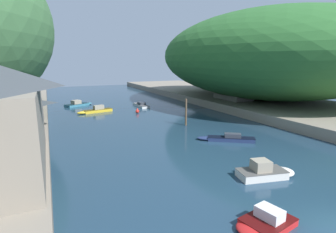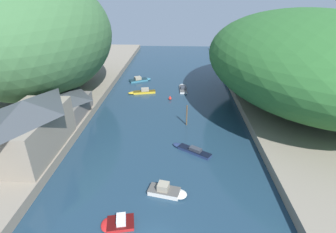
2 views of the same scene
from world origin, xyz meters
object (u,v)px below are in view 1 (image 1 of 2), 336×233
(boat_near_quay, at_px, (140,105))
(channel_buoy_near, at_px, (137,111))
(person_on_quay, at_px, (22,172))
(boat_white_cruiser, at_px, (265,223))
(boat_moored_right, at_px, (79,104))
(right_bank_cottage, at_px, (233,87))
(boat_yellow_tender, at_px, (267,172))
(boat_red_skiff, at_px, (95,110))
(boathouse_shed, at_px, (8,113))
(boat_cabin_cruiser, at_px, (225,138))

(boat_near_quay, xyz_separation_m, channel_buoy_near, (-2.80, -6.80, 0.07))
(person_on_quay, bearing_deg, boat_white_cruiser, -129.93)
(boat_moored_right, bearing_deg, right_bank_cottage, 35.82)
(boat_moored_right, bearing_deg, boat_near_quay, 34.02)
(right_bank_cottage, bearing_deg, channel_buoy_near, 177.21)
(boat_near_quay, xyz_separation_m, person_on_quay, (-18.31, -32.90, 2.06))
(right_bank_cottage, xyz_separation_m, boat_moored_right, (-27.76, 13.57, -3.41))
(boat_moored_right, relative_size, boat_yellow_tender, 1.26)
(boat_red_skiff, height_order, boat_near_quay, boat_red_skiff)
(person_on_quay, bearing_deg, right_bank_cottage, -61.88)
(boat_near_quay, bearing_deg, boat_yellow_tender, -95.82)
(boathouse_shed, height_order, person_on_quay, boathouse_shed)
(boat_yellow_tender, xyz_separation_m, boat_near_quay, (1.96, 35.55, -0.13))
(boat_cabin_cruiser, relative_size, boat_moored_right, 0.99)
(boat_cabin_cruiser, bearing_deg, boat_red_skiff, 57.71)
(boathouse_shed, bearing_deg, boat_moored_right, 68.11)
(right_bank_cottage, height_order, boat_white_cruiser, right_bank_cottage)
(boat_cabin_cruiser, height_order, person_on_quay, person_on_quay)
(boat_yellow_tender, bearing_deg, boathouse_shed, -121.22)
(boat_yellow_tender, bearing_deg, person_on_quay, -86.86)
(person_on_quay, bearing_deg, boat_yellow_tender, -106.72)
(right_bank_cottage, height_order, boat_moored_right, right_bank_cottage)
(boathouse_shed, relative_size, boat_cabin_cruiser, 1.66)
(boat_red_skiff, bearing_deg, boat_white_cruiser, 171.53)
(boat_near_quay, bearing_deg, boat_white_cruiser, -102.25)
(boat_cabin_cruiser, distance_m, person_on_quay, 20.43)
(boat_cabin_cruiser, relative_size, boat_white_cruiser, 1.65)
(boat_red_skiff, xyz_separation_m, boat_yellow_tender, (7.42, -32.41, 0.06))
(boat_white_cruiser, relative_size, person_on_quay, 2.13)
(right_bank_cottage, xyz_separation_m, boat_cabin_cruiser, (-15.78, -18.74, -3.49))
(boat_cabin_cruiser, distance_m, boat_red_skiff, 25.55)
(right_bank_cottage, distance_m, boat_cabin_cruiser, 24.74)
(boat_cabin_cruiser, height_order, channel_buoy_near, channel_buoy_near)
(boat_near_quay, height_order, person_on_quay, person_on_quay)
(right_bank_cottage, distance_m, person_on_quay, 43.17)
(boat_yellow_tender, distance_m, channel_buoy_near, 28.76)
(boat_cabin_cruiser, distance_m, boat_yellow_tender, 9.52)
(channel_buoy_near, bearing_deg, boat_red_skiff, 150.85)
(boat_red_skiff, height_order, channel_buoy_near, boat_red_skiff)
(boathouse_shed, xyz_separation_m, boat_near_quay, (20.53, 17.89, -3.06))
(boat_red_skiff, height_order, boat_white_cruiser, boat_red_skiff)
(right_bank_cottage, bearing_deg, boat_white_cruiser, -125.95)
(boat_yellow_tender, bearing_deg, right_bank_cottage, 158.38)
(boat_cabin_cruiser, xyz_separation_m, boat_white_cruiser, (-7.76, -13.72, 0.02))
(right_bank_cottage, distance_m, boat_near_quay, 18.79)
(boat_white_cruiser, bearing_deg, boat_red_skiff, -6.74)
(boathouse_shed, distance_m, person_on_quay, 15.20)
(boat_cabin_cruiser, bearing_deg, boat_yellow_tender, -164.14)
(boathouse_shed, height_order, boat_red_skiff, boathouse_shed)
(boat_moored_right, bearing_deg, person_on_quay, -38.82)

